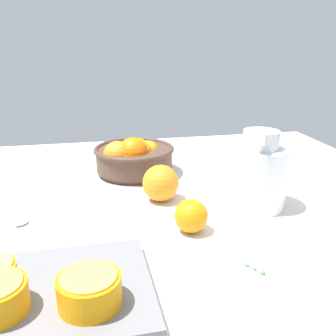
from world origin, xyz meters
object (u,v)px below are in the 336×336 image
object	(u,v)px
juice_pitcher	(258,178)
spoon	(6,231)
loose_orange_1	(253,154)
loose_orange_2	(161,183)
loose_orange_0	(192,216)
fruit_bowl	(133,157)
cutting_board	(46,296)
orange_half_1	(90,290)

from	to	relation	value
juice_pitcher	spoon	distance (cm)	53.77
juice_pitcher	spoon	world-z (taller)	juice_pitcher
loose_orange_1	loose_orange_2	distance (cm)	35.44
loose_orange_0	loose_orange_1	size ratio (longest dim) A/B	0.80
fruit_bowl	loose_orange_1	world-z (taller)	fruit_bowl
juice_pitcher	cutting_board	xyz separation A→B (cm)	(-43.55, -25.28, -5.56)
loose_orange_1	loose_orange_2	world-z (taller)	loose_orange_2
fruit_bowl	cutting_board	world-z (taller)	fruit_bowl
cutting_board	loose_orange_1	bearing A→B (deg)	43.25
orange_half_1	loose_orange_1	size ratio (longest dim) A/B	1.04
loose_orange_1	loose_orange_2	xyz separation A→B (cm)	(-30.69, -17.71, 0.15)
fruit_bowl	loose_orange_1	bearing A→B (deg)	-3.62
fruit_bowl	loose_orange_2	bearing A→B (deg)	-78.17
loose_orange_0	spoon	size ratio (longest dim) A/B	0.47
loose_orange_1	spoon	size ratio (longest dim) A/B	0.58
spoon	fruit_bowl	bearing A→B (deg)	46.02
loose_orange_2	juice_pitcher	bearing A→B (deg)	-19.58
juice_pitcher	fruit_bowl	bearing A→B (deg)	132.36
juice_pitcher	loose_orange_0	bearing A→B (deg)	-153.41
loose_orange_2	spoon	xyz separation A→B (cm)	(-32.65, -9.59, -3.86)
cutting_board	fruit_bowl	bearing A→B (deg)	70.45
orange_half_1	spoon	bearing A→B (deg)	120.45
juice_pitcher	cutting_board	distance (cm)	50.66
orange_half_1	loose_orange_2	world-z (taller)	loose_orange_2
orange_half_1	spoon	xyz separation A→B (cm)	(-16.10, 27.38, -4.05)
loose_orange_0	loose_orange_2	size ratio (longest dim) A/B	0.78
loose_orange_0	spoon	xyz separation A→B (cm)	(-35.85, 6.54, -2.91)
loose_orange_0	loose_orange_1	xyz separation A→B (cm)	(27.49, 33.84, 0.81)
cutting_board	loose_orange_0	xyz separation A→B (cm)	(26.04, 16.52, 2.21)
juice_pitcher	cutting_board	size ratio (longest dim) A/B	0.61
orange_half_1	fruit_bowl	bearing A→B (deg)	77.72
fruit_bowl	loose_orange_0	size ratio (longest dim) A/B	3.36
fruit_bowl	orange_half_1	xyz separation A→B (cm)	(-12.38, -56.89, -0.45)
loose_orange_1	spoon	xyz separation A→B (cm)	(-63.34, -27.31, -3.72)
cutting_board	loose_orange_1	distance (cm)	73.56
cutting_board	orange_half_1	size ratio (longest dim) A/B	3.51
fruit_bowl	spoon	bearing A→B (deg)	-133.98
loose_orange_1	loose_orange_2	bearing A→B (deg)	-150.01
orange_half_1	loose_orange_1	distance (cm)	72.27
fruit_bowl	spoon	size ratio (longest dim) A/B	1.57
loose_orange_0	fruit_bowl	bearing A→B (deg)	101.55
orange_half_1	spoon	size ratio (longest dim) A/B	0.61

